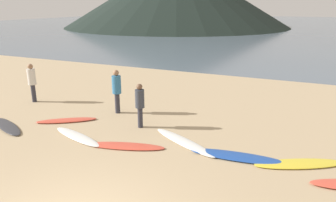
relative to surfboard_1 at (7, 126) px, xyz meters
The scene contains 12 objects.
ground_plane 8.56m from the surfboard_1, 49.00° to the left, with size 120.00×120.00×0.20m, color tan.
ocean_water 61.60m from the surfboard_1, 84.77° to the left, with size 140.00×100.00×0.01m, color slate.
surfboard_1 is the anchor object (origin of this frame).
surfboard_2 1.98m from the surfboard_1, 41.29° to the left, with size 2.16×0.47×0.08m, color #D84C38.
surfboard_3 2.83m from the surfboard_1, ahead, with size 2.29×0.46×0.09m, color white.
surfboard_4 4.62m from the surfboard_1, ahead, with size 2.40×0.52×0.07m, color #D84C38.
surfboard_5 6.25m from the surfboard_1, 11.94° to the left, with size 2.67×0.47×0.09m, color white.
surfboard_6 7.90m from the surfboard_1, ahead, with size 2.69×0.58×0.09m, color #1E479E.
surfboard_7 9.53m from the surfboard_1, ahead, with size 2.47×0.57×0.07m, color yellow.
person_0 4.06m from the surfboard_1, 47.15° to the left, with size 0.35×0.35×1.72m.
person_2 3.19m from the surfboard_1, 119.20° to the left, with size 0.34×0.34×1.69m.
person_3 4.74m from the surfboard_1, 24.25° to the left, with size 0.32×0.32×1.56m.
Camera 1 is at (3.69, -3.54, 4.13)m, focal length 33.72 mm.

